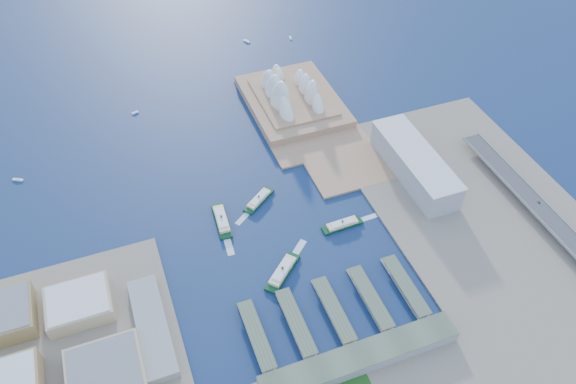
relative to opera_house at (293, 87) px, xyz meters
name	(u,v)px	position (x,y,z in m)	size (l,w,h in m)	color
ground	(295,263)	(-105.00, -280.00, -32.00)	(3000.00, 3000.00, 0.00)	#0F2549
east_land	(502,237)	(135.00, -330.00, -30.50)	(240.00, 500.00, 3.00)	gray
peninsula	(299,111)	(2.50, -20.00, -30.50)	(135.00, 220.00, 3.00)	#A17858
opera_house	(293,87)	(0.00, 0.00, 0.00)	(134.00, 180.00, 58.00)	white
toaster_building	(415,164)	(90.00, -200.00, -11.50)	(45.00, 155.00, 35.00)	#99999F
expressway	(552,225)	(195.00, -340.00, -23.07)	(26.00, 340.00, 11.85)	gray
ferry_wharves	(334,311)	(-91.00, -355.00, -27.35)	(184.00, 90.00, 9.30)	#4B5741
terminal_building	(360,358)	(-90.00, -415.00, -23.00)	(200.00, 28.00, 12.00)	gray
ferry_a	(221,219)	(-164.42, -190.58, -26.54)	(14.69, 57.70, 10.91)	#0D361B
ferry_b	(259,199)	(-111.74, -173.60, -27.30)	(12.65, 49.70, 9.40)	#0D361B
ferry_c	(283,270)	(-122.78, -288.44, -26.50)	(14.82, 58.22, 11.01)	#0D361B
ferry_d	(342,223)	(-32.13, -247.89, -27.23)	(12.85, 50.49, 9.55)	#0D361B
boat_a	(18,179)	(-391.07, -27.71, -30.65)	(3.50, 14.01, 2.70)	white
boat_b	(135,112)	(-224.50, 62.97, -30.73)	(3.30, 9.44, 2.55)	white
boat_c	(290,38)	(66.66, 184.63, -30.78)	(3.17, 10.88, 2.45)	white
boat_e	(247,41)	(-8.70, 200.70, -30.49)	(3.92, 12.32, 3.02)	white
car_c	(539,202)	(199.00, -308.38, -16.51)	(1.79, 4.40, 1.28)	slate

